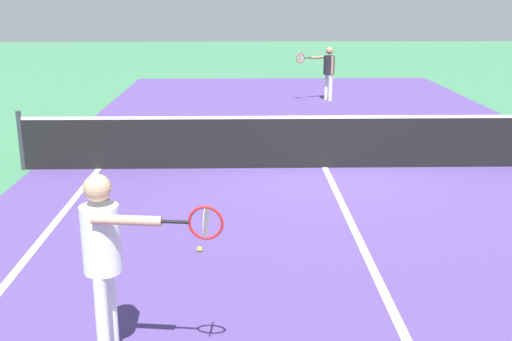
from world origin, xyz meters
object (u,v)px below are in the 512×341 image
at_px(player_near, 105,247).
at_px(tennis_ball_mid_court, 200,249).
at_px(net, 326,141).
at_px(player_far, 328,68).

xyz_separation_m(player_near, tennis_ball_mid_court, (0.61, 2.29, -1.01)).
bearing_deg(net, player_far, 82.13).
relative_size(net, player_near, 6.57).
xyz_separation_m(net, player_near, (-2.65, -6.05, 0.55)).
bearing_deg(player_far, net, -97.87).
height_order(net, player_near, player_near).
bearing_deg(tennis_ball_mid_court, player_far, 74.61).
relative_size(net, tennis_ball_mid_court, 166.47).
height_order(net, player_far, player_far).
xyz_separation_m(net, tennis_ball_mid_court, (-2.04, -3.76, -0.46)).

